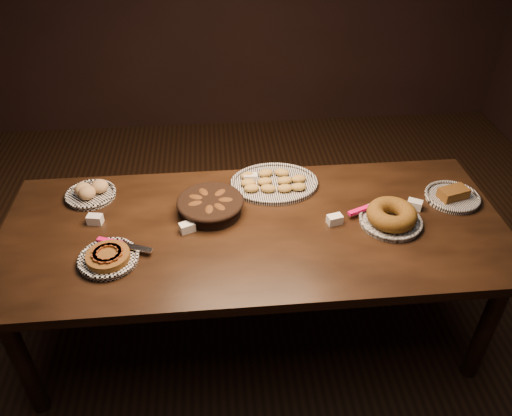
{
  "coord_description": "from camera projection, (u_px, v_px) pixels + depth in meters",
  "views": [
    {
      "loc": [
        -0.16,
        -1.83,
        2.25
      ],
      "look_at": [
        0.01,
        0.05,
        0.82
      ],
      "focal_mm": 35.0,
      "sensor_mm": 36.0,
      "label": 1
    }
  ],
  "objects": [
    {
      "name": "buffet_table",
      "position": [
        255.0,
        238.0,
        2.41
      ],
      "size": [
        2.4,
        1.0,
        0.75
      ],
      "color": "black",
      "rests_on": "ground"
    },
    {
      "name": "apple_tart_plate",
      "position": [
        109.0,
        257.0,
        2.17
      ],
      "size": [
        0.32,
        0.27,
        0.05
      ],
      "rotation": [
        0.0,
        0.0,
        0.26
      ],
      "color": "white",
      "rests_on": "buffet_table"
    },
    {
      "name": "croissant_basket",
      "position": [
        210.0,
        204.0,
        2.43
      ],
      "size": [
        0.39,
        0.39,
        0.08
      ],
      "rotation": [
        0.0,
        0.0,
        -0.36
      ],
      "color": "black",
      "rests_on": "buffet_table"
    },
    {
      "name": "madeleine_platter",
      "position": [
        274.0,
        183.0,
        2.63
      ],
      "size": [
        0.46,
        0.37,
        0.05
      ],
      "rotation": [
        0.0,
        0.0,
        0.29
      ],
      "color": "black",
      "rests_on": "buffet_table"
    },
    {
      "name": "bundt_cake_plate",
      "position": [
        391.0,
        216.0,
        2.36
      ],
      "size": [
        0.35,
        0.32,
        0.09
      ],
      "rotation": [
        0.0,
        0.0,
        0.35
      ],
      "color": "black",
      "rests_on": "buffet_table"
    },
    {
      "name": "loaf_plate",
      "position": [
        452.0,
        196.0,
        2.53
      ],
      "size": [
        0.28,
        0.28,
        0.06
      ],
      "rotation": [
        0.0,
        0.0,
        0.28
      ],
      "color": "black",
      "rests_on": "buffet_table"
    },
    {
      "name": "ground",
      "position": [
        255.0,
        328.0,
        2.82
      ],
      "size": [
        5.0,
        5.0,
        0.0
      ],
      "primitive_type": "plane",
      "color": "black",
      "rests_on": "ground"
    },
    {
      "name": "bread_roll_plate",
      "position": [
        90.0,
        192.0,
        2.54
      ],
      "size": [
        0.26,
        0.26,
        0.08
      ],
      "rotation": [
        0.0,
        0.0,
        -0.07
      ],
      "color": "white",
      "rests_on": "buffet_table"
    },
    {
      "name": "tent_cards",
      "position": [
        258.0,
        209.0,
        2.44
      ],
      "size": [
        1.64,
        0.45,
        0.04
      ],
      "color": "white",
      "rests_on": "buffet_table"
    }
  ]
}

